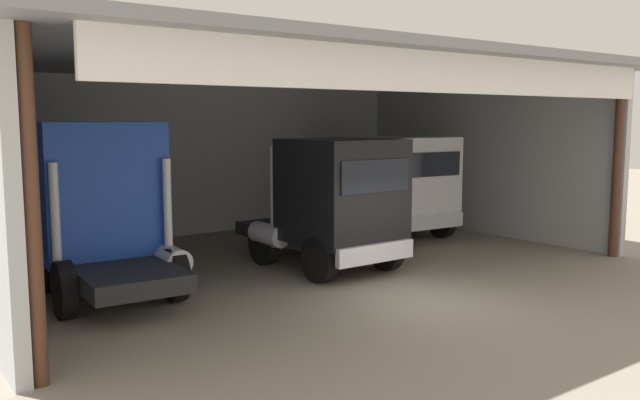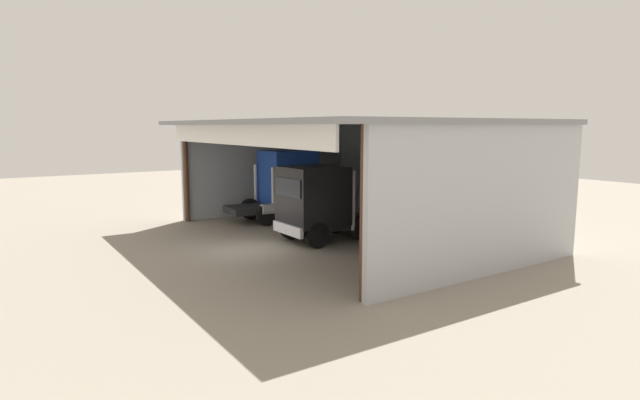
{
  "view_description": "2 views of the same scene",
  "coord_description": "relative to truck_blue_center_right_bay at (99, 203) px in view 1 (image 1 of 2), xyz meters",
  "views": [
    {
      "loc": [
        -9.81,
        -9.66,
        3.85
      ],
      "look_at": [
        0.0,
        3.69,
        1.81
      ],
      "focal_mm": 36.94,
      "sensor_mm": 36.0,
      "label": 1
    },
    {
      "loc": [
        19.04,
        -8.88,
        5.11
      ],
      "look_at": [
        0.0,
        3.69,
        1.81
      ],
      "focal_mm": 28.7,
      "sensor_mm": 36.0,
      "label": 2
    }
  ],
  "objects": [
    {
      "name": "workshop_shed",
      "position": [
        5.23,
        1.32,
        1.8
      ],
      "size": [
        16.4,
        11.69,
        5.37
      ],
      "color": "#ADB2B7",
      "rests_on": "ground"
    },
    {
      "name": "truck_white_center_bay",
      "position": [
        10.13,
        1.14,
        -0.25
      ],
      "size": [
        2.74,
        4.86,
        3.28
      ],
      "rotation": [
        0.0,
        0.0,
        3.07
      ],
      "color": "white",
      "rests_on": "ground"
    },
    {
      "name": "truck_black_yard_outside",
      "position": [
        5.46,
        -1.34,
        -0.22
      ],
      "size": [
        2.62,
        5.14,
        3.36
      ],
      "rotation": [
        0.0,
        0.0,
        3.15
      ],
      "color": "black",
      "rests_on": "ground"
    },
    {
      "name": "oil_drum",
      "position": [
        12.01,
        4.7,
        -1.54
      ],
      "size": [
        0.58,
        0.58,
        0.93
      ],
      "primitive_type": "cylinder",
      "color": "#194CB2",
      "rests_on": "ground"
    },
    {
      "name": "truck_blue_center_right_bay",
      "position": [
        0.0,
        0.0,
        0.0
      ],
      "size": [
        2.77,
        4.93,
        3.79
      ],
      "rotation": [
        0.0,
        0.0,
        -0.05
      ],
      "color": "#1E47B7",
      "rests_on": "ground"
    },
    {
      "name": "ground_plane",
      "position": [
        5.23,
        -4.78,
        -2.01
      ],
      "size": [
        80.0,
        80.0,
        0.0
      ],
      "primitive_type": "plane",
      "color": "gray",
      "rests_on": "ground"
    },
    {
      "name": "tool_cart",
      "position": [
        2.85,
        4.42,
        -1.51
      ],
      "size": [
        0.9,
        0.6,
        1.0
      ],
      "primitive_type": "cube",
      "color": "#1E59A5",
      "rests_on": "ground"
    }
  ]
}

